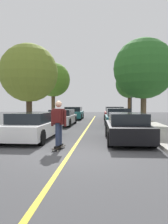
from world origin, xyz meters
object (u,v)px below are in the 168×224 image
parked_car_left_nearest (34,126)px  parked_car_right_nearest (127,127)px  skateboarder (58,121)px  parked_car_left_far (74,113)px  parked_car_left_near (62,117)px  street_tree_left_nearest (29,73)px  parked_car_right_near (118,118)px  skateboard (59,147)px  street_tree_left_near (53,80)px  street_tree_right_nearest (144,69)px  streetlamp (131,90)px  street_tree_right_near (130,84)px  parked_car_right_farthest (112,112)px  parked_car_right_far (114,114)px

parked_car_left_nearest → parked_car_right_nearest: 4.30m
parked_car_right_nearest → skateboarder: 3.39m
parked_car_left_nearest → parked_car_left_far: 14.06m
parked_car_left_near → street_tree_left_nearest: bearing=-134.5°
parked_car_right_near → skateboard: size_ratio=5.07×
parked_car_left_near → street_tree_left_near: 6.90m
street_tree_right_nearest → streetlamp: street_tree_right_nearest is taller
parked_car_left_near → parked_car_right_nearest: size_ratio=1.07×
parked_car_right_near → street_tree_right_near: street_tree_right_near is taller
parked_car_right_farthest → parked_car_right_nearest: bearing=-90.0°
parked_car_left_nearest → street_tree_left_nearest: 6.30m
parked_car_right_farthest → skateboard: (-2.65, -19.33, -0.58)m
parked_car_right_far → street_tree_left_nearest: street_tree_left_nearest is taller
street_tree_right_near → skateboarder: bearing=-104.6°
parked_car_left_near → parked_car_right_far: bearing=46.1°
parked_car_left_nearest → skateboarder: size_ratio=2.78×
parked_car_left_far → skateboarder: bearing=-84.3°
parked_car_left_nearest → skateboarder: (1.63, -2.31, 0.41)m
street_tree_right_nearest → skateboarder: bearing=-117.0°
parked_car_left_near → parked_car_right_farthest: (4.29, 10.00, 0.06)m
street_tree_left_nearest → skateboarder: (3.59, -7.37, -2.79)m
parked_car_right_far → street_tree_right_nearest: (1.96, -4.76, 3.58)m
street_tree_right_nearest → parked_car_right_nearest: bearing=-105.7°
street_tree_right_nearest → skateboard: size_ratio=7.41×
parked_car_right_nearest → street_tree_right_nearest: 8.14m
street_tree_left_nearest → parked_car_right_far: bearing=45.9°
parked_car_left_near → parked_car_left_far: parked_car_left_far is taller
parked_car_left_near → streetlamp: streetlamp is taller
street_tree_left_near → skateboarder: (3.59, -14.93, -3.16)m
street_tree_right_nearest → skateboard: (-4.61, -9.03, -4.20)m
skateboarder → street_tree_left_nearest: bearing=116.0°
parked_car_right_near → streetlamp: bearing=74.5°
parked_car_right_far → streetlamp: bearing=21.4°
parked_car_left_near → streetlamp: 8.31m
parked_car_right_nearest → parked_car_right_far: bearing=90.0°
parked_car_right_nearest → streetlamp: (1.75, 12.44, 2.49)m
streetlamp → parked_car_right_near: bearing=-105.5°
parked_car_right_far → skateboarder: bearing=-100.9°
parked_car_right_farthest → streetlamp: bearing=-70.2°
parked_car_right_far → street_tree_left_near: 7.24m
parked_car_left_nearest → parked_car_right_farthest: 17.58m
street_tree_right_near → skateboarder: street_tree_right_near is taller
parked_car_left_nearest → street_tree_right_nearest: bearing=47.2°
parked_car_left_nearest → parked_car_right_near: size_ratio=1.05×
street_tree_right_nearest → parked_car_left_nearest: bearing=-132.8°
street_tree_left_nearest → street_tree_right_nearest: bearing=11.6°
streetlamp → skateboard: (-4.40, -14.47, -3.01)m
parked_car_left_near → parked_car_right_nearest: (4.29, -7.31, 0.00)m
parked_car_left_nearest → parked_car_right_far: parked_car_right_far is taller
parked_car_left_nearest → skateboard: parked_car_left_nearest is taller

